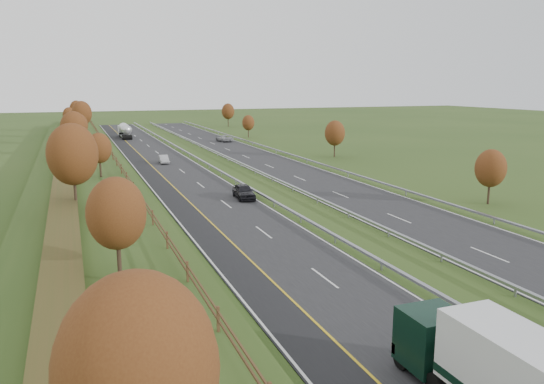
{
  "coord_description": "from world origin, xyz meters",
  "views": [
    {
      "loc": [
        -14.04,
        -19.27,
        12.78
      ],
      "look_at": [
        4.49,
        29.43,
        2.2
      ],
      "focal_mm": 35.0,
      "sensor_mm": 36.0,
      "label": 1
    }
  ],
  "objects_px": {
    "road_tanker": "(125,130)",
    "car_silver_mid": "(164,159)",
    "car_dark_near": "(244,191)",
    "car_oncoming": "(224,138)",
    "car_small_far": "(125,130)"
  },
  "relations": [
    {
      "from": "car_dark_near",
      "to": "car_small_far",
      "type": "bearing_deg",
      "value": 96.86
    },
    {
      "from": "car_silver_mid",
      "to": "car_small_far",
      "type": "bearing_deg",
      "value": 93.29
    },
    {
      "from": "road_tanker",
      "to": "car_dark_near",
      "type": "bearing_deg",
      "value": -85.91
    },
    {
      "from": "road_tanker",
      "to": "car_small_far",
      "type": "relative_size",
      "value": 2.22
    },
    {
      "from": "road_tanker",
      "to": "car_silver_mid",
      "type": "height_order",
      "value": "road_tanker"
    },
    {
      "from": "car_silver_mid",
      "to": "car_small_far",
      "type": "distance_m",
      "value": 60.46
    },
    {
      "from": "road_tanker",
      "to": "car_dark_near",
      "type": "distance_m",
      "value": 77.48
    },
    {
      "from": "car_dark_near",
      "to": "car_oncoming",
      "type": "distance_m",
      "value": 62.23
    },
    {
      "from": "car_silver_mid",
      "to": "car_oncoming",
      "type": "distance_m",
      "value": 34.77
    },
    {
      "from": "car_silver_mid",
      "to": "road_tanker",
      "type": "bearing_deg",
      "value": 95.05
    },
    {
      "from": "car_dark_near",
      "to": "car_silver_mid",
      "type": "height_order",
      "value": "car_dark_near"
    },
    {
      "from": "car_dark_near",
      "to": "car_oncoming",
      "type": "relative_size",
      "value": 0.91
    },
    {
      "from": "car_small_far",
      "to": "car_oncoming",
      "type": "height_order",
      "value": "same"
    },
    {
      "from": "road_tanker",
      "to": "car_silver_mid",
      "type": "relative_size",
      "value": 2.79
    },
    {
      "from": "car_silver_mid",
      "to": "car_small_far",
      "type": "height_order",
      "value": "car_small_far"
    }
  ]
}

